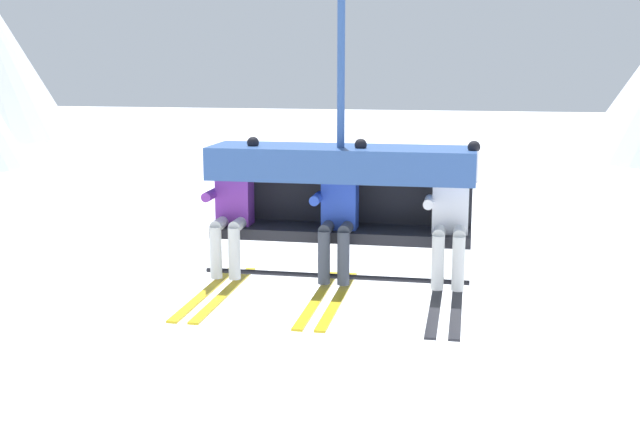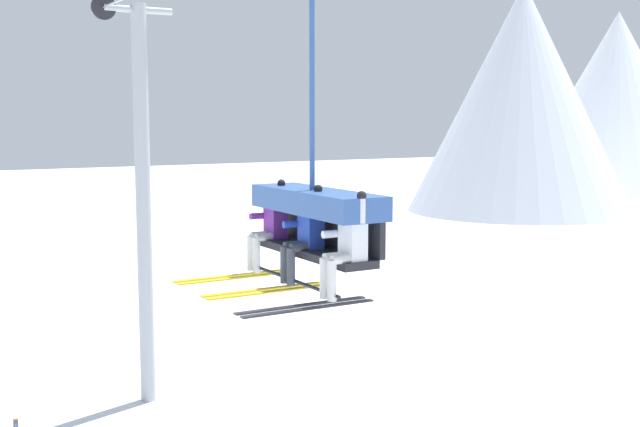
# 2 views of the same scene
# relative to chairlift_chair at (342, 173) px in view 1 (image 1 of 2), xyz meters

# --- Properties ---
(chairlift_chair) EXTENTS (2.44, 0.74, 4.61)m
(chairlift_chair) POSITION_rel_chairlift_chair_xyz_m (0.00, 0.00, 0.00)
(chairlift_chair) COLOR #232328
(skier_purple) EXTENTS (0.48, 1.70, 1.34)m
(skier_purple) POSITION_rel_chairlift_chair_xyz_m (-1.01, -0.21, -0.32)
(skier_purple) COLOR purple
(skier_blue) EXTENTS (0.48, 1.70, 1.34)m
(skier_blue) POSITION_rel_chairlift_chair_xyz_m (0.00, -0.21, -0.32)
(skier_blue) COLOR #2847B7
(skier_white) EXTENTS (0.48, 1.70, 1.34)m
(skier_white) POSITION_rel_chairlift_chair_xyz_m (1.01, -0.21, -0.32)
(skier_white) COLOR silver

